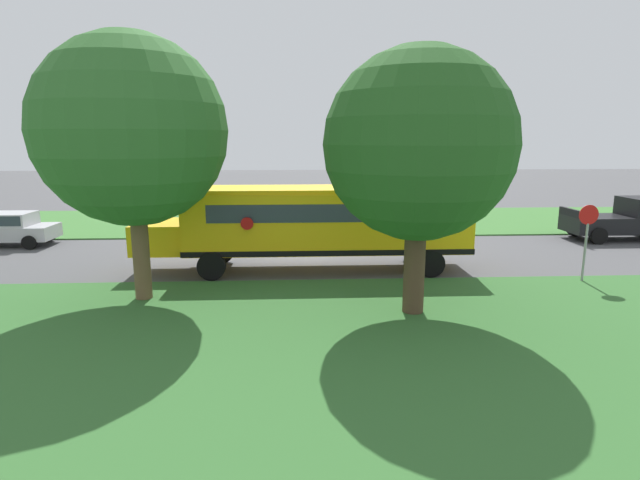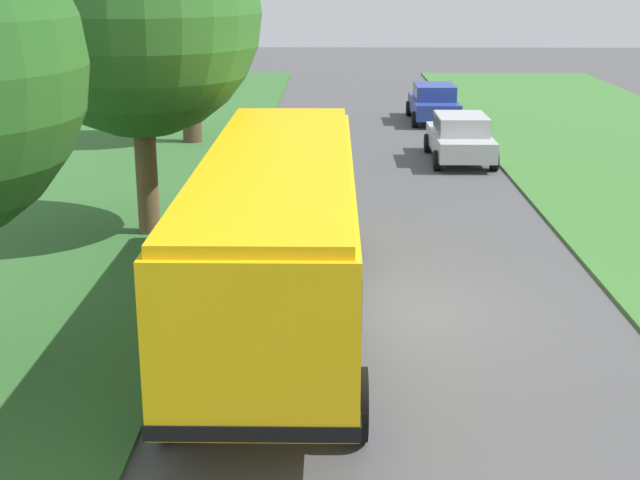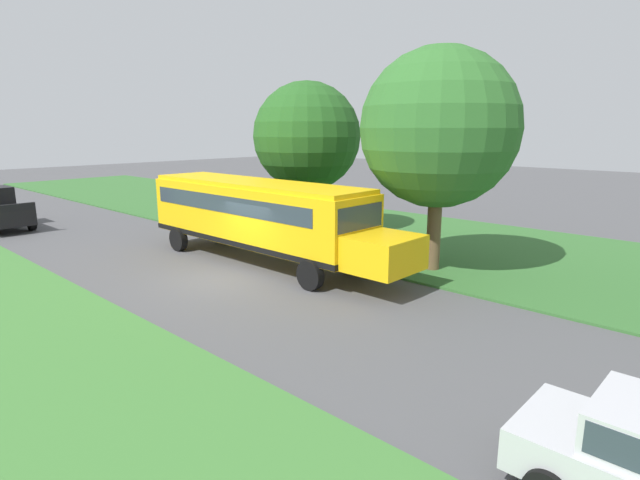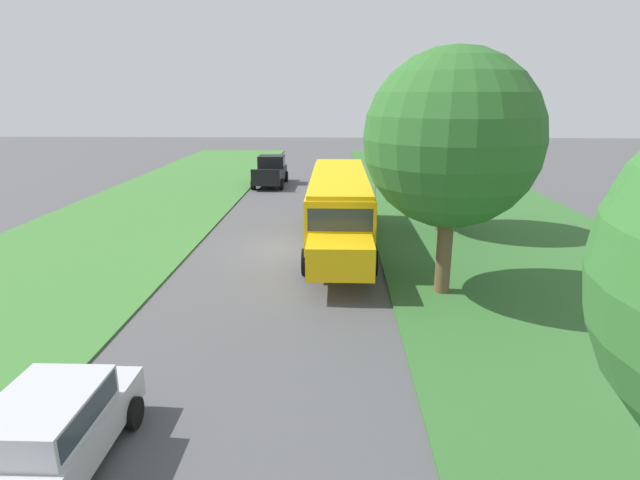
{
  "view_description": "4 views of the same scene",
  "coord_description": "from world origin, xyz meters",
  "px_view_note": "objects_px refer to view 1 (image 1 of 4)",
  "views": [
    {
      "loc": [
        -20.86,
        0.16,
        4.93
      ],
      "look_at": [
        -1.9,
        -0.8,
        1.07
      ],
      "focal_mm": 28.0,
      "sensor_mm": 36.0,
      "label": 1
    },
    {
      "loc": [
        -1.39,
        -15.5,
        6.04
      ],
      "look_at": [
        -1.63,
        0.05,
        1.35
      ],
      "focal_mm": 50.0,
      "sensor_mm": 36.0,
      "label": 2
    },
    {
      "loc": [
        10.1,
        13.95,
        5.14
      ],
      "look_at": [
        -2.41,
        2.32,
        1.33
      ],
      "focal_mm": 28.0,
      "sensor_mm": 36.0,
      "label": 3
    },
    {
      "loc": [
        -2.14,
        20.76,
        6.47
      ],
      "look_at": [
        -1.58,
        2.57,
        1.18
      ],
      "focal_mm": 28.0,
      "sensor_mm": 36.0,
      "label": 4
    }
  ],
  "objects_px": {
    "car_silver_nearest": "(6,227)",
    "oak_tree_roadside_mid": "(137,131)",
    "pickup_truck": "(628,218)",
    "school_bus": "(320,220)",
    "stop_sign": "(587,234)",
    "oak_tree_beside_bus": "(416,149)"
  },
  "relations": [
    {
      "from": "school_bus",
      "to": "stop_sign",
      "type": "distance_m",
      "value": 9.33
    },
    {
      "from": "oak_tree_beside_bus",
      "to": "oak_tree_roadside_mid",
      "type": "xyz_separation_m",
      "value": [
        1.73,
        7.87,
        0.48
      ]
    },
    {
      "from": "oak_tree_roadside_mid",
      "to": "stop_sign",
      "type": "bearing_deg",
      "value": -85.69
    },
    {
      "from": "oak_tree_roadside_mid",
      "to": "stop_sign",
      "type": "xyz_separation_m",
      "value": [
        1.1,
        -14.58,
        -3.41
      ]
    },
    {
      "from": "car_silver_nearest",
      "to": "pickup_truck",
      "type": "relative_size",
      "value": 0.81
    },
    {
      "from": "pickup_truck",
      "to": "oak_tree_roadside_mid",
      "type": "xyz_separation_m",
      "value": [
        -8.4,
        21.07,
        4.08
      ]
    },
    {
      "from": "oak_tree_beside_bus",
      "to": "oak_tree_roadside_mid",
      "type": "bearing_deg",
      "value": 77.6
    },
    {
      "from": "car_silver_nearest",
      "to": "oak_tree_roadside_mid",
      "type": "distance_m",
      "value": 13.02
    },
    {
      "from": "pickup_truck",
      "to": "stop_sign",
      "type": "bearing_deg",
      "value": 138.33
    },
    {
      "from": "pickup_truck",
      "to": "oak_tree_roadside_mid",
      "type": "bearing_deg",
      "value": 111.73
    },
    {
      "from": "car_silver_nearest",
      "to": "oak_tree_roadside_mid",
      "type": "relative_size",
      "value": 0.55
    },
    {
      "from": "pickup_truck",
      "to": "oak_tree_beside_bus",
      "type": "distance_m",
      "value": 17.03
    },
    {
      "from": "car_silver_nearest",
      "to": "oak_tree_roadside_mid",
      "type": "bearing_deg",
      "value": -133.71
    },
    {
      "from": "oak_tree_roadside_mid",
      "to": "oak_tree_beside_bus",
      "type": "bearing_deg",
      "value": -102.4
    },
    {
      "from": "car_silver_nearest",
      "to": "pickup_truck",
      "type": "xyz_separation_m",
      "value": [
        -0.1,
        -29.96,
        0.2
      ]
    },
    {
      "from": "pickup_truck",
      "to": "stop_sign",
      "type": "xyz_separation_m",
      "value": [
        -7.3,
        6.5,
        0.66
      ]
    },
    {
      "from": "car_silver_nearest",
      "to": "pickup_truck",
      "type": "bearing_deg",
      "value": -90.19
    },
    {
      "from": "school_bus",
      "to": "oak_tree_roadside_mid",
      "type": "distance_m",
      "value": 7.24
    },
    {
      "from": "school_bus",
      "to": "car_silver_nearest",
      "type": "bearing_deg",
      "value": 70.47
    },
    {
      "from": "oak_tree_beside_bus",
      "to": "stop_sign",
      "type": "xyz_separation_m",
      "value": [
        2.83,
        -6.71,
        -2.93
      ]
    },
    {
      "from": "school_bus",
      "to": "oak_tree_roadside_mid",
      "type": "height_order",
      "value": "oak_tree_roadside_mid"
    },
    {
      "from": "car_silver_nearest",
      "to": "school_bus",
      "type": "bearing_deg",
      "value": -109.53
    }
  ]
}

